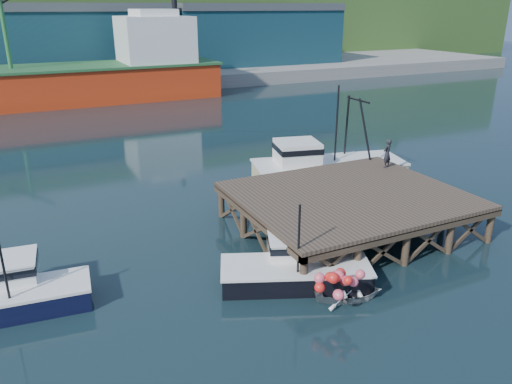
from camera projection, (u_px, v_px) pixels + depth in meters
ground at (260, 248)px, 25.89m from camera, size 300.00×300.00×0.00m
wharf at (351, 198)px, 27.31m from camera, size 12.00×10.00×2.62m
far_quay at (77, 74)px, 84.49m from camera, size 160.00×40.00×2.00m
warehouse_mid at (76, 42)px, 78.35m from camera, size 28.00×16.00×9.00m
warehouse_right at (249, 37)px, 90.64m from camera, size 30.00×16.00×9.00m
cargo_ship at (27, 79)px, 61.68m from camera, size 55.50×10.00×13.75m
hillside at (52, 10)px, 106.24m from camera, size 220.00×50.00×22.00m
boat_navy at (13, 292)px, 20.47m from camera, size 6.29×3.60×3.81m
boat_black at (295, 266)px, 22.54m from camera, size 7.11×5.92×4.13m
trawler at (326, 167)px, 34.27m from camera, size 10.90×5.94×6.92m
dinghy at (348, 292)px, 21.34m from camera, size 3.55×3.09×0.61m
dockworker at (387, 153)px, 31.50m from camera, size 0.78×0.64×1.84m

